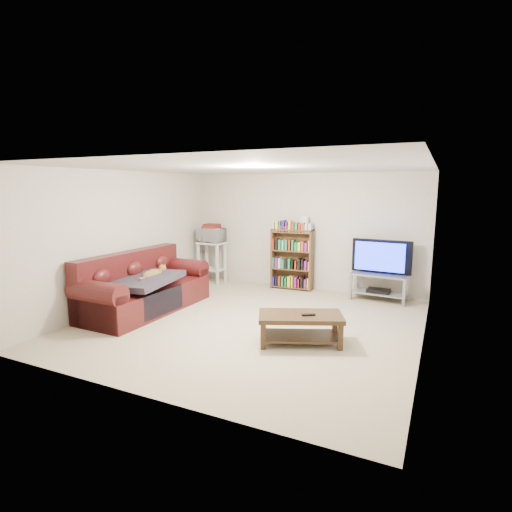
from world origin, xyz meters
The scene contains 19 objects.
floor centered at (0.00, 0.00, 0.00)m, with size 5.00×5.00×0.00m, color #C7B694.
ceiling centered at (0.00, 0.00, 2.40)m, with size 5.00×5.00×0.00m, color white.
wall_back centered at (0.00, 2.50, 1.20)m, with size 5.00×5.00×0.00m, color beige.
wall_front centered at (0.00, -2.50, 1.20)m, with size 5.00×5.00×0.00m, color beige.
wall_left centered at (-2.50, 0.00, 1.20)m, with size 5.00×5.00×0.00m, color beige.
wall_right centered at (2.50, 0.00, 1.20)m, with size 5.00×5.00×0.00m, color beige.
sofa centered at (-2.01, -0.18, 0.35)m, with size 1.06×2.38×1.01m.
blanket centered at (-1.82, -0.35, 0.58)m, with size 0.91×1.18×0.10m, color #2F2934.
cat centered at (-1.81, -0.13, 0.64)m, with size 0.26×0.64×0.19m, color brown, non-canonical shape.
coffee_table centered at (0.98, -0.46, 0.29)m, with size 1.26×0.97×0.41m.
remote centered at (1.09, -0.47, 0.42)m, with size 0.18×0.05×0.02m, color black.
tv_stand centered at (1.62, 2.17, 0.35)m, with size 1.05×0.52×0.51m.
television centered at (1.62, 2.17, 0.83)m, with size 1.10×0.15×0.63m, color black.
dvd_player centered at (1.62, 2.17, 0.19)m, with size 0.41×0.29×0.06m, color black.
bookshelf centered at (-0.17, 2.30, 0.65)m, with size 0.88×0.31×1.26m.
shelf_clutter centered at (-0.07, 2.32, 1.36)m, with size 0.64×0.22×0.28m.
microwave_stand centered at (-2.00, 2.09, 0.58)m, with size 0.58×0.42×0.91m.
microwave centered at (-2.00, 2.09, 1.07)m, with size 0.56×0.38×0.31m, color silver.
game_boxes centered at (-2.00, 2.09, 1.25)m, with size 0.33×0.29×0.05m, color maroon.
Camera 1 is at (2.66, -5.42, 2.10)m, focal length 28.00 mm.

